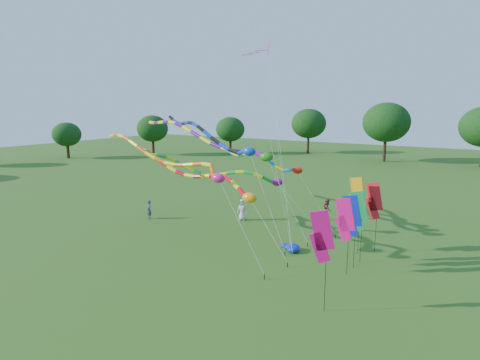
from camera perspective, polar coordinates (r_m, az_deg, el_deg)
The scene contains 19 objects.
ground at distance 23.31m, azimuth -2.52°, elevation -12.91°, with size 160.00×160.00×0.00m, color #2B5B18.
tree_ring at distance 20.45m, azimuth -8.52°, elevation -0.54°, with size 114.13×120.23×9.38m.
tube_kite_red at distance 27.75m, azimuth -4.81°, elevation 0.25°, with size 14.15×2.88×6.49m.
tube_kite_orange at distance 26.51m, azimuth -9.75°, elevation 2.98°, with size 14.97×3.07×7.82m.
tube_kite_purple at distance 32.61m, azimuth -4.23°, elevation 5.80°, with size 18.45×4.89×8.67m.
tube_kite_blue at distance 31.82m, azimuth -4.48°, elevation 6.41°, with size 16.19×8.13×8.87m.
tube_kite_cyan at distance 32.03m, azimuth 3.06°, elevation 2.95°, with size 12.43×2.87×6.80m.
tube_kite_green at distance 28.90m, azimuth -1.40°, elevation 0.97°, with size 11.39×5.23×6.36m.
delta_kite_high_c at distance 30.84m, azimuth 4.01°, elevation 18.25°, with size 7.03×6.36×14.96m.
banner_pole_red at distance 26.87m, azimuth 18.50°, elevation -2.85°, with size 1.16×0.17×4.56m.
banner_pole_green at distance 24.67m, azimuth 16.48°, elevation -4.30°, with size 1.16×0.28×4.40m.
banner_pole_magenta_a at distance 18.34m, azimuth 11.51°, elevation -7.93°, with size 1.13×0.42×4.80m.
banner_pole_magenta_b at distance 22.77m, azimuth 14.68°, elevation -5.51°, with size 1.16×0.13×4.38m.
banner_pole_orange at distance 26.17m, azimuth 16.33°, elevation -2.24°, with size 1.15×0.30×4.94m.
banner_pole_blue_b at distance 23.83m, azimuth 15.61°, elevation -4.95°, with size 1.16×0.08×4.33m.
blue_nylon_heap at distance 26.53m, azimuth 6.39°, elevation -9.49°, with size 1.24×1.13×0.50m.
person_a at distance 32.84m, azimuth 0.35°, elevation -4.25°, with size 0.86×0.56×1.75m, color beige.
person_b at distance 34.08m, azimuth -12.82°, elevation -4.12°, with size 0.57×0.38×1.57m, color #3B4053.
person_c at distance 33.72m, azimuth 12.31°, elevation -4.11°, with size 0.84×0.66×1.74m, color maroon.
Camera 1 is at (12.15, -17.58, 9.31)m, focal length 30.00 mm.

